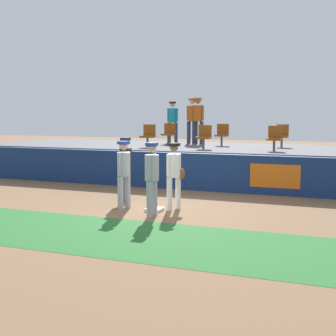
% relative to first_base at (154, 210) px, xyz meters
% --- Properties ---
extents(ground_plane, '(60.00, 60.00, 0.00)m').
position_rel_first_base_xyz_m(ground_plane, '(0.05, 0.19, -0.04)').
color(ground_plane, brown).
extents(grass_foreground_strip, '(18.00, 2.80, 0.01)m').
position_rel_first_base_xyz_m(grass_foreground_strip, '(0.05, -2.49, -0.04)').
color(grass_foreground_strip, '#26662B').
rests_on(grass_foreground_strip, ground_plane).
extents(first_base, '(0.40, 0.40, 0.08)m').
position_rel_first_base_xyz_m(first_base, '(0.00, 0.00, 0.00)').
color(first_base, white).
rests_on(first_base, ground_plane).
extents(player_fielder_home, '(0.49, 0.48, 1.74)m').
position_rel_first_base_xyz_m(player_fielder_home, '(0.41, 0.36, 0.96)').
color(player_fielder_home, white).
rests_on(player_fielder_home, ground_plane).
extents(player_runner_visitor, '(0.39, 0.49, 1.78)m').
position_rel_first_base_xyz_m(player_runner_visitor, '(-0.83, -0.05, 0.99)').
color(player_runner_visitor, '#9EA3AD').
rests_on(player_runner_visitor, ground_plane).
extents(player_coach_visitor, '(0.35, 0.50, 1.80)m').
position_rel_first_base_xyz_m(player_coach_visitor, '(0.17, -0.56, 1.00)').
color(player_coach_visitor, '#9EA3AD').
rests_on(player_coach_visitor, ground_plane).
extents(player_umpire, '(0.40, 0.50, 1.81)m').
position_rel_first_base_xyz_m(player_umpire, '(-1.26, 0.95, 1.01)').
color(player_umpire, '#4C4C51').
rests_on(player_umpire, ground_plane).
extents(field_wall, '(18.00, 0.26, 1.20)m').
position_rel_first_base_xyz_m(field_wall, '(0.06, 3.43, 0.56)').
color(field_wall, navy).
rests_on(field_wall, ground_plane).
extents(bleacher_platform, '(18.00, 4.80, 1.23)m').
position_rel_first_base_xyz_m(bleacher_platform, '(0.05, 6.00, 0.58)').
color(bleacher_platform, '#59595E').
rests_on(bleacher_platform, ground_plane).
extents(seat_front_center, '(0.47, 0.44, 0.84)m').
position_rel_first_base_xyz_m(seat_front_center, '(-0.10, 4.87, 1.66)').
color(seat_front_center, '#4C4C51').
rests_on(seat_front_center, bleacher_platform).
extents(seat_front_right, '(0.46, 0.44, 0.84)m').
position_rel_first_base_xyz_m(seat_front_right, '(2.34, 4.87, 1.66)').
color(seat_front_right, '#4C4C51').
rests_on(seat_front_right, bleacher_platform).
extents(seat_front_left, '(0.47, 0.44, 0.84)m').
position_rel_first_base_xyz_m(seat_front_left, '(-2.24, 4.87, 1.66)').
color(seat_front_left, '#4C4C51').
rests_on(seat_front_left, bleacher_platform).
extents(seat_back_right, '(0.44, 0.44, 0.84)m').
position_rel_first_base_xyz_m(seat_back_right, '(2.37, 6.67, 1.66)').
color(seat_back_right, '#4C4C51').
rests_on(seat_back_right, bleacher_platform).
extents(seat_back_center, '(0.46, 0.44, 0.84)m').
position_rel_first_base_xyz_m(seat_back_center, '(0.10, 6.67, 1.66)').
color(seat_back_center, '#4C4C51').
rests_on(seat_back_center, bleacher_platform).
extents(seat_back_left, '(0.47, 0.44, 0.84)m').
position_rel_first_base_xyz_m(seat_back_left, '(-2.10, 6.67, 1.66)').
color(seat_back_left, '#4C4C51').
rests_on(seat_back_left, bleacher_platform).
extents(spectator_hooded, '(0.51, 0.40, 1.84)m').
position_rel_first_base_xyz_m(spectator_hooded, '(-1.35, 7.43, 2.26)').
color(spectator_hooded, '#33384C').
rests_on(spectator_hooded, bleacher_platform).
extents(spectator_capped, '(0.48, 0.33, 1.73)m').
position_rel_first_base_xyz_m(spectator_capped, '(-2.30, 7.65, 2.19)').
color(spectator_capped, '#33384C').
rests_on(spectator_capped, bleacher_platform).
extents(spectator_casual, '(0.52, 0.39, 1.86)m').
position_rel_first_base_xyz_m(spectator_casual, '(-1.09, 7.33, 2.27)').
color(spectator_casual, '#33384C').
rests_on(spectator_casual, bleacher_platform).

